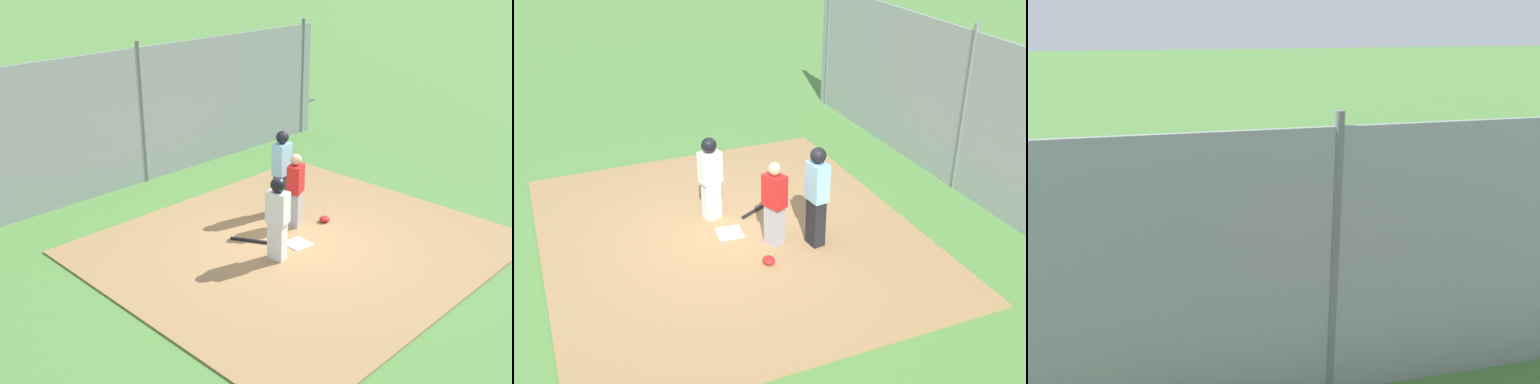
% 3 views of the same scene
% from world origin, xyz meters
% --- Properties ---
extents(ground_plane, '(140.00, 140.00, 0.00)m').
position_xyz_m(ground_plane, '(0.00, 0.00, 0.00)').
color(ground_plane, '#51843D').
extents(dirt_infield, '(7.20, 6.40, 0.03)m').
position_xyz_m(dirt_infield, '(0.00, 0.00, 0.01)').
color(dirt_infield, '#9E774C').
rests_on(dirt_infield, ground_plane).
extents(home_plate, '(0.48, 0.48, 0.02)m').
position_xyz_m(home_plate, '(0.00, 0.00, 0.04)').
color(home_plate, white).
rests_on(home_plate, dirt_infield).
extents(catcher, '(0.45, 0.39, 1.53)m').
position_xyz_m(catcher, '(-0.60, -0.62, 0.82)').
color(catcher, '#9E9EA3').
rests_on(catcher, dirt_infield).
extents(umpire, '(0.41, 0.30, 1.80)m').
position_xyz_m(umpire, '(-0.89, -1.26, 0.99)').
color(umpire, black).
rests_on(umpire, dirt_infield).
extents(runner, '(0.34, 0.43, 1.59)m').
position_xyz_m(runner, '(0.69, 0.10, 0.93)').
color(runner, silver).
rests_on(runner, dirt_infield).
extents(baseball_bat, '(0.43, 0.71, 0.06)m').
position_xyz_m(baseball_bat, '(0.58, -0.73, 0.06)').
color(baseball_bat, black).
rests_on(baseball_bat, dirt_infield).
extents(catcher_mask, '(0.24, 0.20, 0.12)m').
position_xyz_m(catcher_mask, '(-1.16, -0.28, 0.09)').
color(catcher_mask, red).
rests_on(catcher_mask, dirt_infield).
extents(backstop_fence, '(12.00, 0.10, 3.35)m').
position_xyz_m(backstop_fence, '(0.00, -4.89, 1.60)').
color(backstop_fence, '#93999E').
rests_on(backstop_fence, ground_plane).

